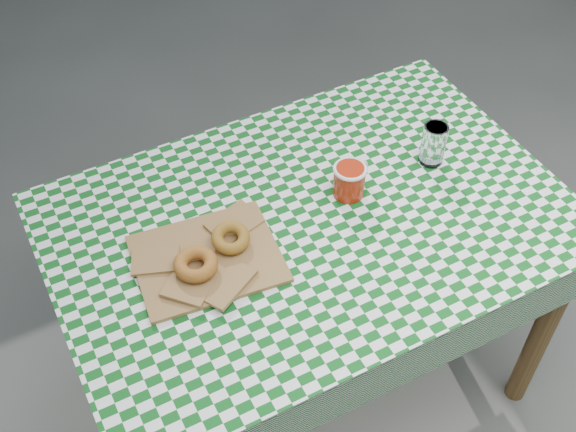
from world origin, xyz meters
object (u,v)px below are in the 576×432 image
object	(u,v)px
coffee_mug	(349,181)
drinking_glass	(433,144)
table	(308,309)
paper_bag	(207,258)

from	to	relation	value
coffee_mug	drinking_glass	size ratio (longest dim) A/B	1.36
table	paper_bag	world-z (taller)	paper_bag
table	paper_bag	distance (m)	0.48
table	drinking_glass	distance (m)	0.58
table	drinking_glass	bearing A→B (deg)	5.43
paper_bag	coffee_mug	size ratio (longest dim) A/B	2.09
paper_bag	drinking_glass	distance (m)	0.66
paper_bag	drinking_glass	bearing A→B (deg)	2.33
drinking_glass	paper_bag	bearing A→B (deg)	-177.67
coffee_mug	drinking_glass	bearing A→B (deg)	-22.09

